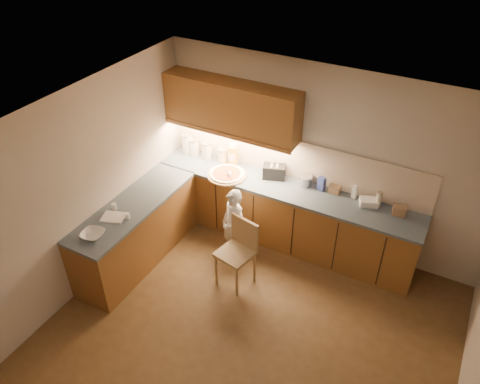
# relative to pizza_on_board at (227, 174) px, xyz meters

# --- Properties ---
(room) EXTENTS (4.54, 4.50, 2.62)m
(room) POSITION_rel_pizza_on_board_xyz_m (1.20, -1.56, 0.73)
(room) COLOR #51371C
(room) RESTS_ON ground
(l_counter) EXTENTS (3.77, 2.62, 0.92)m
(l_counter) POSITION_rel_pizza_on_board_xyz_m (0.28, -0.31, -0.48)
(l_counter) COLOR brown
(l_counter) RESTS_ON ground
(backsplash) EXTENTS (3.75, 0.02, 0.58)m
(backsplash) POSITION_rel_pizza_on_board_xyz_m (0.83, 0.43, 0.27)
(backsplash) COLOR beige
(backsplash) RESTS_ON l_counter
(upper_cabinets) EXTENTS (1.95, 0.36, 0.73)m
(upper_cabinets) POSITION_rel_pizza_on_board_xyz_m (-0.07, 0.27, 0.90)
(upper_cabinets) COLOR brown
(upper_cabinets) RESTS_ON ground
(pizza_on_board) EXTENTS (0.55, 0.55, 0.22)m
(pizza_on_board) POSITION_rel_pizza_on_board_xyz_m (0.00, 0.00, 0.00)
(pizza_on_board) COLOR tan
(pizza_on_board) RESTS_ON l_counter
(child) EXTENTS (0.48, 0.40, 1.12)m
(child) POSITION_rel_pizza_on_board_xyz_m (0.41, -0.55, -0.39)
(child) COLOR white
(child) RESTS_ON ground
(wooden_chair) EXTENTS (0.49, 0.49, 0.92)m
(wooden_chair) POSITION_rel_pizza_on_board_xyz_m (0.66, -0.86, -0.41)
(wooden_chair) COLOR tan
(wooden_chair) RESTS_ON ground
(mixing_bowl) EXTENTS (0.31, 0.31, 0.06)m
(mixing_bowl) POSITION_rel_pizza_on_board_xyz_m (-0.75, -1.88, 0.01)
(mixing_bowl) COLOR white
(mixing_bowl) RESTS_ON l_counter
(canister_a) EXTENTS (0.16, 0.16, 0.32)m
(canister_a) POSITION_rel_pizza_on_board_xyz_m (-0.83, 0.27, 0.14)
(canister_a) COLOR silver
(canister_a) RESTS_ON l_counter
(canister_b) EXTENTS (0.15, 0.15, 0.26)m
(canister_b) POSITION_rel_pizza_on_board_xyz_m (-0.72, 0.27, 0.11)
(canister_b) COLOR white
(canister_b) RESTS_ON l_counter
(canister_c) EXTENTS (0.14, 0.14, 0.26)m
(canister_c) POSITION_rel_pizza_on_board_xyz_m (-0.49, 0.27, 0.11)
(canister_c) COLOR white
(canister_c) RESTS_ON l_counter
(canister_d) EXTENTS (0.15, 0.15, 0.24)m
(canister_d) POSITION_rel_pizza_on_board_xyz_m (-0.22, 0.27, 0.10)
(canister_d) COLOR silver
(canister_d) RESTS_ON l_counter
(oil_jug) EXTENTS (0.14, 0.12, 0.36)m
(oil_jug) POSITION_rel_pizza_on_board_xyz_m (-0.05, 0.29, 0.14)
(oil_jug) COLOR gold
(oil_jug) RESTS_ON l_counter
(toaster) EXTENTS (0.35, 0.27, 0.20)m
(toaster) POSITION_rel_pizza_on_board_xyz_m (0.60, 0.27, 0.07)
(toaster) COLOR black
(toaster) RESTS_ON l_counter
(steel_pot) EXTENTS (0.19, 0.19, 0.14)m
(steel_pot) POSITION_rel_pizza_on_board_xyz_m (1.05, 0.31, 0.05)
(steel_pot) COLOR #B4B4B9
(steel_pot) RESTS_ON l_counter
(blue_box) EXTENTS (0.11, 0.09, 0.19)m
(blue_box) POSITION_rel_pizza_on_board_xyz_m (1.28, 0.31, 0.07)
(blue_box) COLOR #34469E
(blue_box) RESTS_ON l_counter
(card_box_a) EXTENTS (0.15, 0.11, 0.10)m
(card_box_a) POSITION_rel_pizza_on_board_xyz_m (1.46, 0.33, 0.03)
(card_box_a) COLOR tan
(card_box_a) RESTS_ON l_counter
(white_bottle) EXTENTS (0.07, 0.07, 0.18)m
(white_bottle) POSITION_rel_pizza_on_board_xyz_m (1.73, 0.34, 0.06)
(white_bottle) COLOR white
(white_bottle) RESTS_ON l_counter
(flat_pack) EXTENTS (0.27, 0.23, 0.09)m
(flat_pack) POSITION_rel_pizza_on_board_xyz_m (1.94, 0.27, 0.02)
(flat_pack) COLOR white
(flat_pack) RESTS_ON l_counter
(tall_jar) EXTENTS (0.07, 0.07, 0.23)m
(tall_jar) POSITION_rel_pizza_on_board_xyz_m (2.05, 0.29, 0.09)
(tall_jar) COLOR white
(tall_jar) RESTS_ON l_counter
(card_box_b) EXTENTS (0.18, 0.16, 0.12)m
(card_box_b) POSITION_rel_pizza_on_board_xyz_m (2.33, 0.26, 0.04)
(card_box_b) COLOR #9B7653
(card_box_b) RESTS_ON l_counter
(dough_cloth) EXTENTS (0.33, 0.29, 0.02)m
(dough_cloth) POSITION_rel_pizza_on_board_xyz_m (-0.77, -1.49, -0.01)
(dough_cloth) COLOR silver
(dough_cloth) RESTS_ON l_counter
(spice_jar_a) EXTENTS (0.08, 0.08, 0.08)m
(spice_jar_a) POSITION_rel_pizza_on_board_xyz_m (-0.88, -1.35, 0.02)
(spice_jar_a) COLOR silver
(spice_jar_a) RESTS_ON l_counter
(spice_jar_b) EXTENTS (0.08, 0.08, 0.08)m
(spice_jar_b) POSITION_rel_pizza_on_board_xyz_m (-0.61, -1.41, 0.01)
(spice_jar_b) COLOR white
(spice_jar_b) RESTS_ON l_counter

